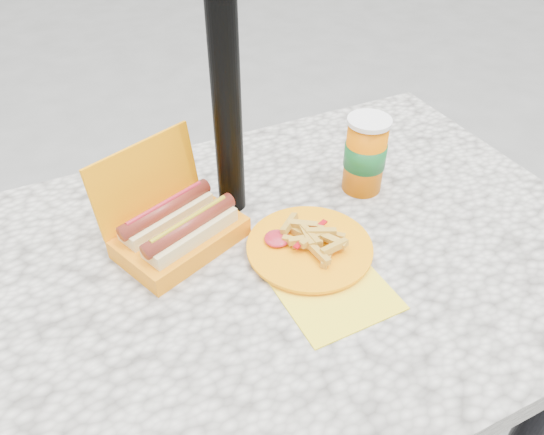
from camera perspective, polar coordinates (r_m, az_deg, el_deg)
name	(u,v)px	position (r m, az deg, el deg)	size (l,w,h in m)	color
picnic_table	(269,299)	(0.99, -0.33, -8.79)	(1.20, 0.80, 0.75)	beige
umbrella_pole	(222,22)	(0.85, -5.43, 20.23)	(0.05, 0.05, 2.20)	black
hotdog_box	(177,227)	(0.92, -10.18, -1.04)	(0.25, 0.22, 0.17)	#FF9403
fries_plate	(311,250)	(0.91, 4.20, -3.45)	(0.22, 0.29, 0.04)	yellow
soda_cup	(365,155)	(1.03, 9.99, 6.67)	(0.08, 0.08, 0.15)	#E86A00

